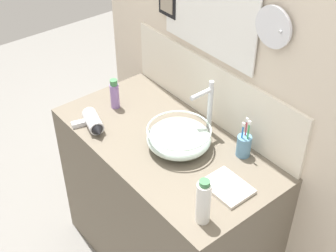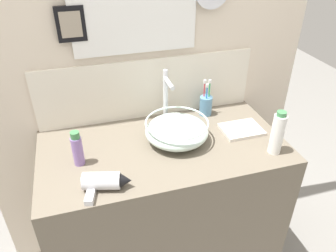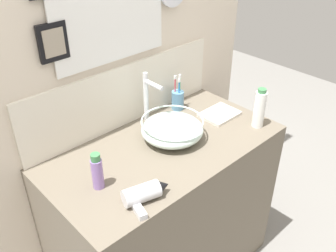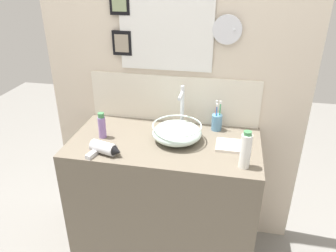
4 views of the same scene
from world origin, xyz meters
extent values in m
plane|color=gray|center=(0.00, 0.00, 0.00)|extent=(6.00, 6.00, 0.00)
cube|color=#6B6051|center=(0.00, 0.00, 0.42)|extent=(1.09, 0.57, 0.85)
cube|color=beige|center=(0.00, 0.31, 1.25)|extent=(1.65, 0.06, 2.49)
cube|color=silver|center=(0.00, 0.28, 1.00)|extent=(1.07, 0.02, 0.30)
cube|color=white|center=(-0.05, 0.28, 1.42)|extent=(0.49, 0.01, 0.41)
cube|color=white|center=(-0.05, 0.27, 1.42)|extent=(0.55, 0.01, 0.47)
cylinder|color=silver|center=(0.30, 0.26, 1.44)|extent=(0.16, 0.01, 0.16)
cylinder|color=silver|center=(0.34, 0.28, 1.44)|extent=(0.01, 0.06, 0.01)
cube|color=black|center=(-0.32, 0.27, 1.57)|extent=(0.12, 0.02, 0.15)
cube|color=gray|center=(-0.32, 0.26, 1.57)|extent=(0.09, 0.01, 0.11)
cube|color=black|center=(-0.32, 0.27, 1.34)|extent=(0.12, 0.02, 0.15)
cube|color=gray|center=(-0.32, 0.26, 1.34)|extent=(0.09, 0.01, 0.11)
ellipsoid|color=silver|center=(0.07, 0.02, 0.90)|extent=(0.29, 0.29, 0.10)
torus|color=silver|center=(0.07, 0.02, 0.94)|extent=(0.28, 0.28, 0.01)
torus|color=#B2B7BC|center=(0.07, 0.02, 0.85)|extent=(0.11, 0.11, 0.01)
cylinder|color=silver|center=(0.07, 0.20, 0.97)|extent=(0.02, 0.02, 0.24)
cylinder|color=silver|center=(0.07, 0.15, 1.08)|extent=(0.02, 0.11, 0.02)
cylinder|color=silver|center=(0.07, 0.20, 1.10)|extent=(0.02, 0.02, 0.03)
cylinder|color=silver|center=(-0.30, -0.19, 0.88)|extent=(0.15, 0.10, 0.07)
cone|color=black|center=(-0.21, -0.22, 0.88)|extent=(0.06, 0.07, 0.06)
cube|color=silver|center=(-0.34, -0.23, 0.86)|extent=(0.05, 0.09, 0.02)
cylinder|color=#598CB2|center=(0.28, 0.21, 0.90)|extent=(0.06, 0.06, 0.10)
cylinder|color=green|center=(0.30, 0.21, 0.94)|extent=(0.01, 0.01, 0.17)
cube|color=white|center=(0.30, 0.21, 1.03)|extent=(0.01, 0.01, 0.02)
cylinder|color=#D83F4C|center=(0.27, 0.22, 0.93)|extent=(0.01, 0.01, 0.17)
cube|color=white|center=(0.27, 0.22, 1.03)|extent=(0.01, 0.01, 0.02)
cylinder|color=blue|center=(0.28, 0.19, 0.93)|extent=(0.01, 0.01, 0.15)
cube|color=white|center=(0.28, 0.19, 1.02)|extent=(0.01, 0.01, 0.02)
cylinder|color=#8C6BB2|center=(-0.37, -0.02, 0.91)|extent=(0.04, 0.04, 0.13)
cylinder|color=#3F7F4C|center=(-0.37, -0.02, 0.99)|extent=(0.04, 0.04, 0.03)
cylinder|color=white|center=(0.45, -0.18, 0.94)|extent=(0.05, 0.05, 0.18)
cylinder|color=#3F7F4C|center=(0.45, -0.18, 1.04)|extent=(0.04, 0.04, 0.02)
cube|color=silver|center=(0.39, 0.01, 0.86)|extent=(0.19, 0.14, 0.02)
camera|label=1|loc=(1.28, -1.01, 2.19)|focal=50.00mm
camera|label=2|loc=(-0.32, -1.14, 1.71)|focal=35.00mm
camera|label=3|loc=(-0.93, -1.01, 1.82)|focal=40.00mm
camera|label=4|loc=(0.35, -1.62, 1.77)|focal=35.00mm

